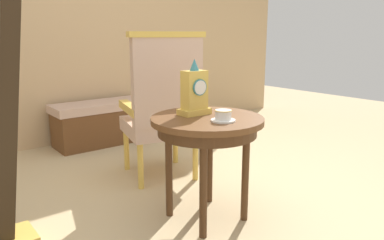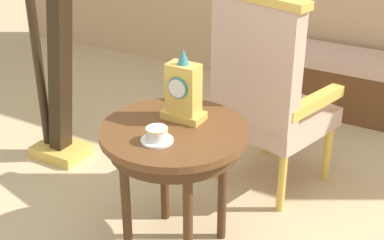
# 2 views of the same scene
# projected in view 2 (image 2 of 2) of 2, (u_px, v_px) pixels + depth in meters

# --- Properties ---
(side_table) EXTENTS (0.67, 0.67, 0.64)m
(side_table) POSITION_uv_depth(u_px,v_px,m) (174.00, 144.00, 2.52)
(side_table) COLOR brown
(side_table) RESTS_ON ground
(teacup_left) EXTENTS (0.14, 0.14, 0.07)m
(teacup_left) POSITION_uv_depth(u_px,v_px,m) (157.00, 135.00, 2.36)
(teacup_left) COLOR white
(teacup_left) RESTS_ON side_table
(mantel_clock) EXTENTS (0.19, 0.11, 0.34)m
(mantel_clock) POSITION_uv_depth(u_px,v_px,m) (183.00, 92.00, 2.51)
(mantel_clock) COLOR gold
(mantel_clock) RESTS_ON side_table
(armchair) EXTENTS (0.66, 0.65, 1.14)m
(armchair) POSITION_uv_depth(u_px,v_px,m) (267.00, 91.00, 2.98)
(armchair) COLOR #CCA893
(armchair) RESTS_ON ground
(harp) EXTENTS (0.40, 0.24, 1.85)m
(harp) POSITION_uv_depth(u_px,v_px,m) (53.00, 43.00, 3.21)
(harp) COLOR gold
(harp) RESTS_ON ground
(window_bench) EXTENTS (0.99, 0.40, 0.44)m
(window_bench) POSITION_uv_depth(u_px,v_px,m) (335.00, 81.00, 4.07)
(window_bench) COLOR #CCA893
(window_bench) RESTS_ON ground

